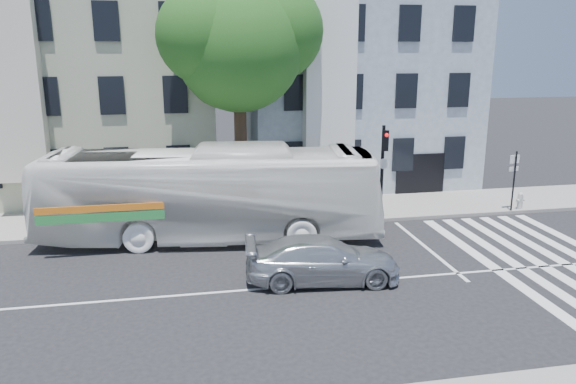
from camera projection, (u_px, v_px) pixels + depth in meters
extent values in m
plane|color=black|center=(271.00, 288.00, 18.07)|extent=(120.00, 120.00, 0.00)
cube|color=gray|center=(243.00, 215.00, 25.66)|extent=(80.00, 4.00, 0.15)
cube|color=#A2A389|center=(95.00, 86.00, 29.66)|extent=(12.00, 10.00, 11.00)
cube|color=#8692A0|center=(349.00, 83.00, 32.19)|extent=(12.00, 10.00, 11.00)
cylinder|color=#2D2116|center=(241.00, 158.00, 25.49)|extent=(0.56, 0.56, 5.20)
sphere|color=#204917|center=(239.00, 47.00, 24.24)|extent=(5.60, 5.60, 5.60)
sphere|color=#204917|center=(274.00, 31.00, 24.74)|extent=(4.40, 4.40, 4.40)
sphere|color=#204917|center=(206.00, 35.00, 23.58)|extent=(4.20, 4.20, 4.20)
sphere|color=#204917|center=(242.00, 8.00, 25.01)|extent=(3.80, 3.80, 3.80)
sphere|color=#204917|center=(224.00, 70.00, 24.96)|extent=(3.40, 3.40, 3.40)
imported|color=white|center=(210.00, 194.00, 22.24)|extent=(4.77, 13.76, 3.75)
imported|color=silver|center=(323.00, 260.00, 18.49)|extent=(2.55, 5.27, 1.48)
cylinder|color=black|center=(382.00, 175.00, 24.33)|extent=(0.14, 0.14, 4.29)
cube|color=black|center=(385.00, 141.00, 23.71)|extent=(0.35, 0.31, 0.87)
sphere|color=red|center=(387.00, 135.00, 23.52)|extent=(0.16, 0.16, 0.16)
cylinder|color=white|center=(384.00, 164.00, 24.06)|extent=(0.43, 0.19, 0.45)
cylinder|color=beige|center=(520.00, 202.00, 26.26)|extent=(0.26, 0.26, 0.64)
sphere|color=beige|center=(521.00, 195.00, 26.17)|extent=(0.23, 0.23, 0.23)
cylinder|color=beige|center=(520.00, 200.00, 26.23)|extent=(0.45, 0.27, 0.15)
cylinder|color=black|center=(514.00, 181.00, 25.69)|extent=(0.08, 0.08, 2.80)
cube|color=white|center=(515.00, 159.00, 25.53)|extent=(0.50, 0.13, 0.39)
cube|color=white|center=(514.00, 169.00, 25.64)|extent=(0.50, 0.13, 0.20)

